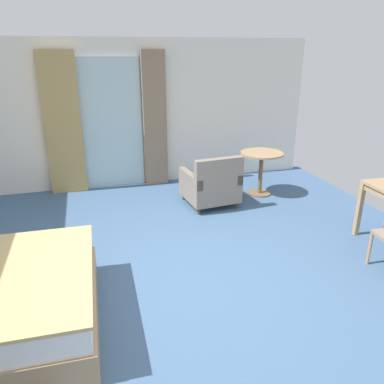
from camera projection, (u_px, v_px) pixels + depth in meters
The scene contains 7 objects.
ground at pixel (184, 289), 4.00m from camera, with size 6.88×7.44×0.10m, color #426084.
wall_back at pixel (134, 114), 6.65m from camera, with size 6.48×0.12×2.54m, color white.
balcony_glass_door at pixel (110, 125), 6.52m from camera, with size 1.10×0.02×2.23m, color silver.
curtain_panel_left at pixel (63, 125), 6.22m from camera, with size 0.59×0.10×2.34m, color tan.
curtain_panel_right at pixel (155, 120), 6.61m from camera, with size 0.40×0.10×2.34m, color #897056.
armchair_by_window at pixel (211, 185), 5.93m from camera, with size 0.85×0.85×0.84m.
round_cafe_table at pixel (261, 163), 6.33m from camera, with size 0.71×0.71×0.74m.
Camera 1 is at (-0.84, -3.27, 2.34)m, focal length 35.20 mm.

